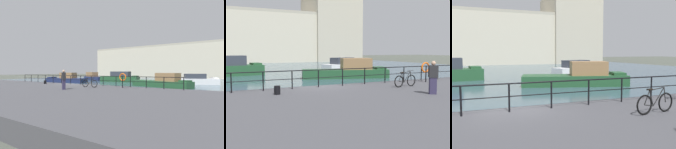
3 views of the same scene
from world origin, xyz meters
The scene contains 11 objects.
ground_plane centered at (0.00, 0.00, 0.00)m, with size 240.00×240.00×0.00m, color #4C5147.
water_basin centered at (0.00, 30.20, 0.01)m, with size 80.00×60.00×0.01m, color #385160.
quay_promenade centered at (0.00, -6.50, 0.43)m, with size 56.00×13.00×0.87m, color #47474C.
harbor_building centered at (6.44, 54.50, 6.72)m, with size 65.79×13.27×17.71m.
moored_red_daysailer centered at (8.02, 10.59, 0.77)m, with size 9.81×5.22×2.19m.
moored_blue_motorboat centered at (11.96, 19.23, 0.81)m, with size 7.41×4.33×1.99m.
quay_railing centered at (1.40, -0.75, 1.61)m, with size 23.01×0.07×1.08m.
parked_bicycle centered at (4.58, -2.93, 1.26)m, with size 1.77×0.22×0.98m.
mooring_bollard centered at (-3.13, -2.29, 1.09)m, with size 0.32×0.32×0.44m, color black.
life_ring_stand centered at (7.54, -1.58, 1.84)m, with size 0.75×0.16×1.40m.
standing_person centered at (4.00, -5.71, 1.73)m, with size 0.52×0.46×1.69m.
Camera 2 is at (-6.36, -15.69, 3.11)m, focal length 43.10 mm.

